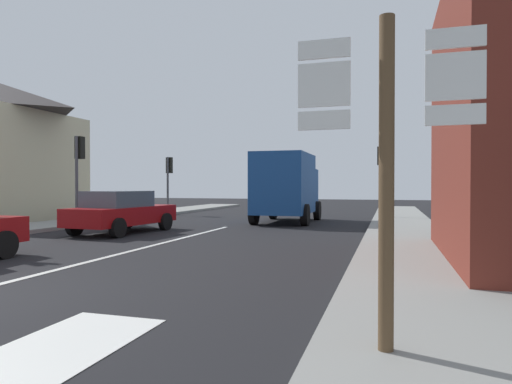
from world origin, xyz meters
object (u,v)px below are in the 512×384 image
route_sign_post (387,158)px  traffic_light_far_right (380,165)px  traffic_light_far_left (169,172)px  delivery_truck (287,186)px  traffic_light_near_left (79,160)px  sedan_far (121,211)px

route_sign_post → traffic_light_far_right: 18.74m
traffic_light_far_left → traffic_light_far_right: (11.59, -0.08, 0.23)m
delivery_truck → traffic_light_far_right: traffic_light_far_right is taller
route_sign_post → traffic_light_near_left: bearing=137.3°
sedan_far → traffic_light_far_left: size_ratio=1.33×
route_sign_post → traffic_light_far_left: (-12.00, 18.80, 0.51)m
delivery_truck → traffic_light_far_left: (-7.60, 3.34, 0.77)m
route_sign_post → traffic_light_far_left: 22.31m
traffic_light_far_left → traffic_light_far_right: size_ratio=0.91×
delivery_truck → traffic_light_far_left: size_ratio=1.53×
delivery_truck → traffic_light_near_left: 8.83m
delivery_truck → route_sign_post: bearing=-74.1°
traffic_light_far_left → route_sign_post: bearing=-57.4°
sedan_far → delivery_truck: bearing=53.0°
traffic_light_near_left → route_sign_post: bearing=-42.7°
route_sign_post → traffic_light_far_left: bearing=122.6°
route_sign_post → traffic_light_far_left: traffic_light_far_left is taller
sedan_far → traffic_light_far_right: (8.54, 9.31, 1.89)m
sedan_far → traffic_light_far_right: 12.78m
traffic_light_far_left → traffic_light_near_left: size_ratio=0.90×
delivery_truck → traffic_light_near_left: traffic_light_near_left is taller
sedan_far → traffic_light_near_left: (-3.05, 1.67, 1.93)m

